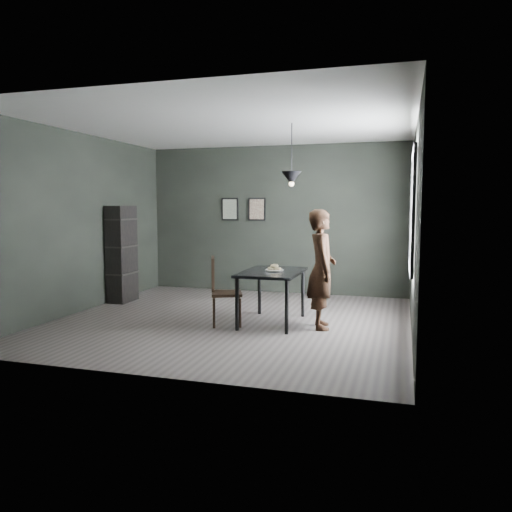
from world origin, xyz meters
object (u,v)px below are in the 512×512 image
(white_plate, at_px, (274,271))
(pendant_lamp, at_px, (291,178))
(cafe_table, at_px, (272,276))
(wood_chair, at_px, (220,286))
(shelf_unit, at_px, (122,254))
(woman, at_px, (322,269))

(white_plate, relative_size, pendant_lamp, 0.27)
(cafe_table, relative_size, white_plate, 5.22)
(white_plate, height_order, wood_chair, wood_chair)
(cafe_table, relative_size, wood_chair, 1.25)
(cafe_table, distance_m, wood_chair, 0.74)
(shelf_unit, relative_size, pendant_lamp, 1.93)
(wood_chair, xyz_separation_m, shelf_unit, (-2.26, 1.15, 0.29))
(woman, bearing_deg, cafe_table, 69.96)
(white_plate, bearing_deg, wood_chair, -155.89)
(cafe_table, distance_m, woman, 0.73)
(pendant_lamp, bearing_deg, white_plate, -155.70)
(woman, bearing_deg, shelf_unit, 61.46)
(cafe_table, bearing_deg, white_plate, 5.34)
(pendant_lamp, bearing_deg, shelf_unit, 166.82)
(woman, xyz_separation_m, shelf_unit, (-3.63, 0.91, 0.02))
(wood_chair, bearing_deg, shelf_unit, 131.51)
(shelf_unit, bearing_deg, white_plate, -16.54)
(cafe_table, height_order, woman, woman)
(cafe_table, relative_size, shelf_unit, 0.72)
(shelf_unit, distance_m, pendant_lamp, 3.48)
(shelf_unit, xyz_separation_m, pendant_lamp, (3.17, -0.74, 1.22))
(white_plate, xyz_separation_m, shelf_unit, (-2.96, 0.84, 0.08))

